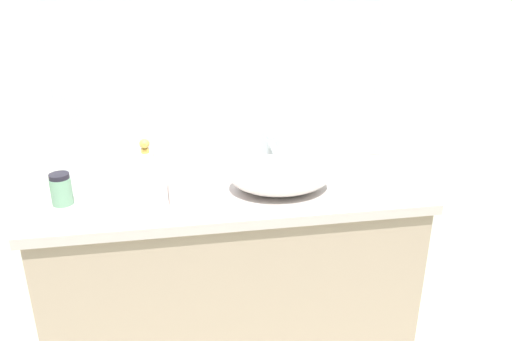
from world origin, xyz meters
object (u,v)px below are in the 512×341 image
object	(u,v)px
lotion_bottle	(61,189)
tissue_box	(187,179)
sink_basin	(281,175)
soap_dispenser	(146,166)

from	to	relation	value
lotion_bottle	tissue_box	xyz separation A→B (m)	(0.44, -0.01, 0.01)
sink_basin	soap_dispenser	xyz separation A→B (m)	(-0.50, 0.13, 0.02)
soap_dispenser	lotion_bottle	size ratio (longest dim) A/B	1.64
sink_basin	soap_dispenser	bearing A→B (deg)	165.73
lotion_bottle	tissue_box	bearing A→B (deg)	-1.69
soap_dispenser	lotion_bottle	bearing A→B (deg)	-158.34
sink_basin	tissue_box	bearing A→B (deg)	-179.44
sink_basin	soap_dispenser	size ratio (longest dim) A/B	2.03
soap_dispenser	sink_basin	bearing A→B (deg)	-14.27
sink_basin	tissue_box	world-z (taller)	tissue_box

